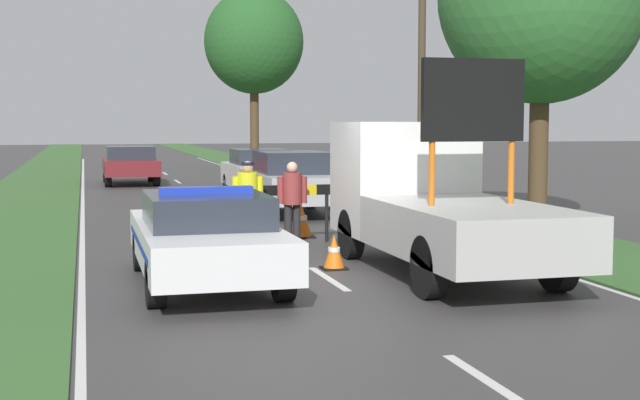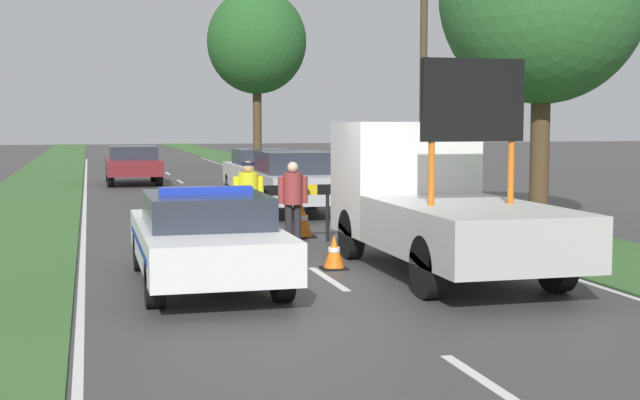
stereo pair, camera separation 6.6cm
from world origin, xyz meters
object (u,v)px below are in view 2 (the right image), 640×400
Objects in this scene: police_car at (205,236)px; traffic_cone_near_truck at (302,220)px; work_truck at (432,199)px; road_barrier at (263,195)px; roadside_tree_near_left at (257,42)px; traffic_cone_lane_edge at (402,228)px; pedestrian_civilian at (293,197)px; police_officer at (248,196)px; queued_car_sedan_silver at (293,181)px; queued_car_wagon_maroon at (133,164)px; traffic_cone_centre_front at (201,229)px; queued_car_van_white at (261,172)px; traffic_cone_behind_barrier at (334,252)px; utility_pole at (423,81)px; traffic_cone_near_police at (228,225)px.

police_car reaches higher than traffic_cone_near_truck.
road_barrier is at bearing -62.91° from work_truck.
road_barrier is 26.69m from roadside_tree_near_left.
police_car is 5.46m from traffic_cone_lane_edge.
traffic_cone_near_truck is (0.46, 1.19, -0.59)m from pedestrian_civilian.
police_car is 3.76m from police_officer.
road_barrier is 1.35m from traffic_cone_near_truck.
queued_car_sedan_silver is 1.03× the size of queued_car_wagon_maroon.
work_truck is 8.68× the size of traffic_cone_centre_front.
police_car is 15.06m from queued_car_van_white.
pedestrian_civilian is at bearing 91.05° from traffic_cone_behind_barrier.
work_truck reaches higher than police_car.
work_truck reaches higher than road_barrier.
traffic_cone_near_truck is 3.94m from traffic_cone_behind_barrier.
traffic_cone_near_truck is at bearing -132.45° from utility_pole.
queued_car_wagon_maroon reaches higher than traffic_cone_near_truck.
traffic_cone_near_truck reaches higher than traffic_cone_behind_barrier.
road_barrier is 1.33m from traffic_cone_centre_front.
road_barrier is 8.23m from utility_pole.
traffic_cone_behind_barrier is at bearing -119.03° from utility_pole.
queued_car_van_white is at bearing 72.06° from police_car.
police_officer is 27.19m from roadside_tree_near_left.
traffic_cone_near_police is 0.08× the size of utility_pole.
pedestrian_civilian is 8.24m from utility_pole.
traffic_cone_behind_barrier is 13.88m from queued_car_van_white.
police_car is 1.22× the size of queued_car_van_white.
traffic_cone_lane_edge is at bearing -15.62° from road_barrier.
road_barrier is (-2.06, 3.50, -0.17)m from work_truck.
queued_car_van_white is (3.15, 10.58, 0.45)m from traffic_cone_centre_front.
queued_car_wagon_maroon is at bearing 93.89° from traffic_cone_near_police.
police_car is 4.14m from pedestrian_civilian.
pedestrian_civilian reaches higher than queued_car_wagon_maroon.
queued_car_sedan_silver reaches higher than road_barrier.
roadside_tree_near_left reaches higher than queued_car_sedan_silver.
traffic_cone_centre_front is 0.15× the size of queued_car_sedan_silver.
queued_car_sedan_silver is (1.32, 5.78, -0.11)m from pedestrian_civilian.
traffic_cone_near_truck is at bearing 39.29° from pedestrian_civilian.
traffic_cone_centre_front is 3.65m from traffic_cone_behind_barrier.
police_car reaches higher than traffic_cone_centre_front.
police_car is 9.95m from queued_car_sedan_silver.
pedestrian_civilian is 5.93m from queued_car_sedan_silver.
pedestrian_civilian is 2.23m from traffic_cone_lane_edge.
police_officer is 8.77m from utility_pole.
traffic_cone_centre_front is 0.15× the size of queued_car_wagon_maroon.
road_barrier reaches higher than traffic_cone_lane_edge.
pedestrian_civilian reaches higher than road_barrier.
road_barrier is 2.02× the size of pedestrian_civilian.
utility_pole is at bearing 60.97° from traffic_cone_behind_barrier.
queued_car_wagon_maroon is at bearing 96.01° from traffic_cone_behind_barrier.
police_car is 30.89m from roadside_tree_near_left.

